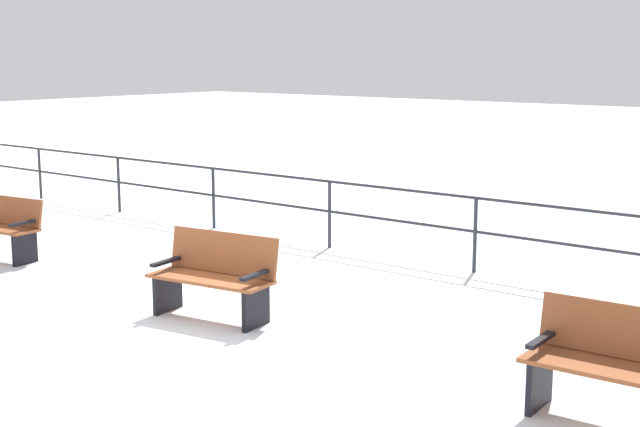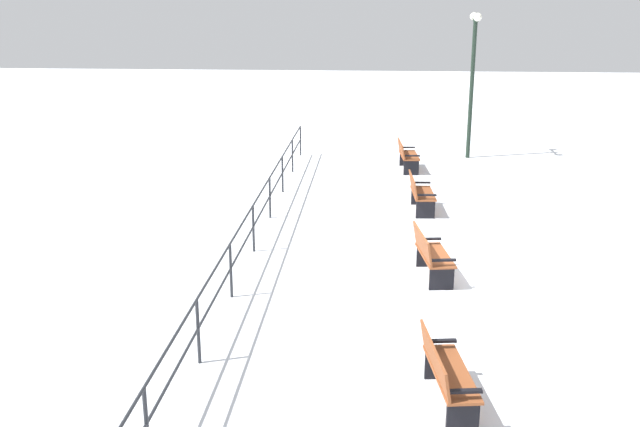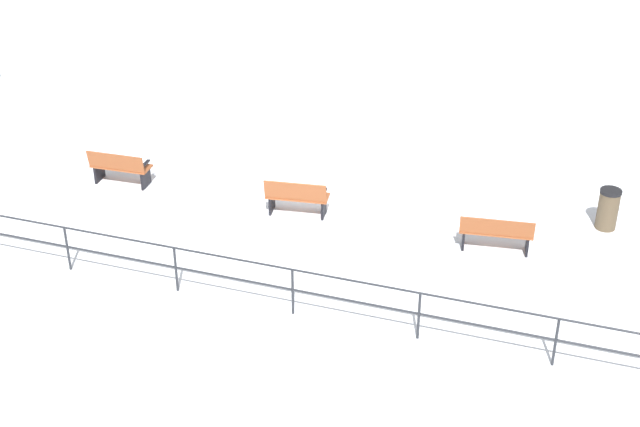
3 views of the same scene
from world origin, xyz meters
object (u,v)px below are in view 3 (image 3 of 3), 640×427
(bench_third, at_px, (297,197))
(trash_bin, at_px, (608,209))
(bench_second, at_px, (496,232))
(bench_fourth, at_px, (120,167))

(bench_third, bearing_deg, trash_bin, -84.25)
(bench_third, xyz_separation_m, trash_bin, (1.58, -6.48, 0.01))
(bench_second, bearing_deg, bench_fourth, 81.28)
(bench_second, xyz_separation_m, bench_third, (0.13, 4.37, 0.00))
(bench_second, distance_m, bench_third, 4.37)
(bench_second, relative_size, bench_third, 1.08)
(bench_second, distance_m, trash_bin, 2.71)
(bench_fourth, xyz_separation_m, trash_bin, (1.53, -10.86, 0.01))
(bench_fourth, bearing_deg, bench_second, -93.91)
(bench_third, distance_m, trash_bin, 6.67)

